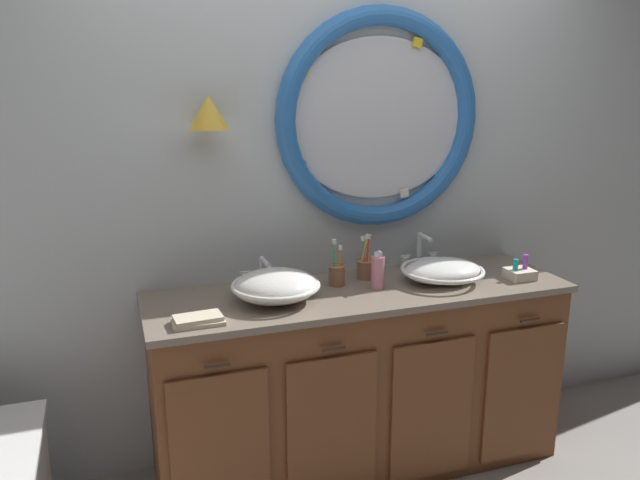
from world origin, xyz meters
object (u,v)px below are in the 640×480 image
object	(u,v)px
soap_dispenser	(378,271)
folded_hand_towel	(198,320)
toiletry_basket	(520,273)
sink_basin_left	(276,286)
toothbrush_holder_left	(337,274)
toothbrush_holder_right	(366,267)
sink_basin_right	(442,270)

from	to	relation	value
soap_dispenser	folded_hand_towel	size ratio (longest dim) A/B	0.90
folded_hand_towel	toiletry_basket	xyz separation A→B (m)	(1.52, 0.06, 0.01)
sink_basin_left	toiletry_basket	distance (m)	1.17
toiletry_basket	toothbrush_holder_left	bearing A→B (deg)	166.77
toothbrush_holder_left	soap_dispenser	bearing A→B (deg)	-33.31
sink_basin_left	soap_dispenser	distance (m)	0.48
toothbrush_holder_left	toiletry_basket	xyz separation A→B (m)	(0.85, -0.20, -0.03)
soap_dispenser	toothbrush_holder_right	bearing A→B (deg)	87.74
sink_basin_left	toothbrush_holder_left	size ratio (longest dim) A/B	1.74
sink_basin_left	sink_basin_right	distance (m)	0.80
sink_basin_left	toothbrush_holder_right	world-z (taller)	toothbrush_holder_right
sink_basin_left	soap_dispenser	xyz separation A→B (m)	(0.48, 0.00, 0.01)
sink_basin_right	toiletry_basket	distance (m)	0.38
sink_basin_left	sink_basin_right	size ratio (longest dim) A/B	0.98
sink_basin_right	toothbrush_holder_left	size ratio (longest dim) A/B	1.77
sink_basin_left	toothbrush_holder_left	distance (m)	0.34
sink_basin_right	toothbrush_holder_right	bearing A→B (deg)	153.90
toothbrush_holder_right	soap_dispenser	size ratio (longest dim) A/B	1.23
soap_dispenser	toiletry_basket	xyz separation A→B (m)	(0.69, -0.10, -0.05)
sink_basin_right	toothbrush_holder_right	xyz separation A→B (m)	(-0.32, 0.16, 0.00)
toiletry_basket	soap_dispenser	bearing A→B (deg)	172.12
toothbrush_holder_right	soap_dispenser	bearing A→B (deg)	-92.26
toothbrush_holder_right	folded_hand_towel	bearing A→B (deg)	-159.53
toothbrush_holder_right	toiletry_basket	world-z (taller)	toothbrush_holder_right
soap_dispenser	toiletry_basket	world-z (taller)	soap_dispenser
toothbrush_holder_right	folded_hand_towel	world-z (taller)	toothbrush_holder_right
sink_basin_right	toothbrush_holder_left	bearing A→B (deg)	167.37
toothbrush_holder_left	toiletry_basket	bearing A→B (deg)	-13.23
toothbrush_holder_right	soap_dispenser	xyz separation A→B (m)	(-0.01, -0.15, 0.02)
sink_basin_left	toothbrush_holder_right	distance (m)	0.51
sink_basin_left	toothbrush_holder_right	size ratio (longest dim) A/B	1.73
toiletry_basket	toothbrush_holder_right	bearing A→B (deg)	160.07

